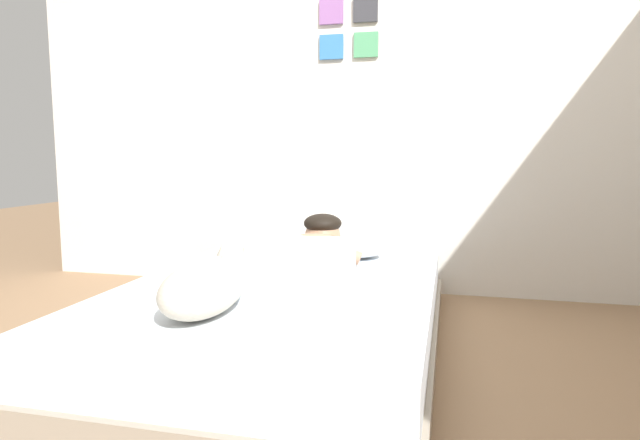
# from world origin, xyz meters

# --- Properties ---
(ground_plane) EXTENTS (12.80, 12.80, 0.00)m
(ground_plane) POSITION_xyz_m (0.00, 0.00, 0.00)
(ground_plane) COLOR #8C6B4C
(back_wall) EXTENTS (4.40, 0.12, 2.50)m
(back_wall) POSITION_xyz_m (0.00, 1.43, 1.25)
(back_wall) COLOR silver
(back_wall) RESTS_ON ground
(bed) EXTENTS (1.40, 2.06, 0.31)m
(bed) POSITION_xyz_m (-0.09, 0.26, 0.15)
(bed) COLOR gray
(bed) RESTS_ON ground
(pillow) EXTENTS (0.52, 0.32, 0.11)m
(pillow) POSITION_xyz_m (0.05, 0.88, 0.36)
(pillow) COLOR silver
(pillow) RESTS_ON bed
(person_lying) EXTENTS (0.43, 0.92, 0.27)m
(person_lying) POSITION_xyz_m (0.00, 0.31, 0.41)
(person_lying) COLOR silver
(person_lying) RESTS_ON bed
(dog) EXTENTS (0.26, 0.58, 0.21)m
(dog) POSITION_xyz_m (-0.21, -0.27, 0.41)
(dog) COLOR beige
(dog) RESTS_ON bed
(coffee_cup) EXTENTS (0.12, 0.09, 0.07)m
(coffee_cup) POSITION_xyz_m (0.10, 0.77, 0.34)
(coffee_cup) COLOR white
(coffee_cup) RESTS_ON bed
(cell_phone) EXTENTS (0.07, 0.14, 0.01)m
(cell_phone) POSITION_xyz_m (-0.18, 0.25, 0.31)
(cell_phone) COLOR black
(cell_phone) RESTS_ON bed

